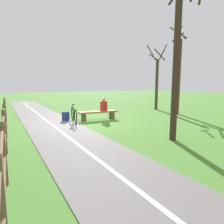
# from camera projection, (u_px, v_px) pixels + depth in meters

# --- Properties ---
(ground_plane) EXTENTS (80.00, 80.00, 0.00)m
(ground_plane) POSITION_uv_depth(u_px,v_px,m) (80.00, 122.00, 8.96)
(ground_plane) COLOR #477A2D
(paved_path) EXTENTS (2.55, 36.02, 0.02)m
(paved_path) POSITION_uv_depth(u_px,v_px,m) (89.00, 153.00, 4.92)
(paved_path) COLOR #66605E
(paved_path) RESTS_ON ground_plane
(path_centre_line) EXTENTS (0.37, 32.00, 0.00)m
(path_centre_line) POSITION_uv_depth(u_px,v_px,m) (89.00, 153.00, 4.92)
(path_centre_line) COLOR silver
(path_centre_line) RESTS_ON paved_path
(bench) EXTENTS (2.08, 0.69, 0.45)m
(bench) POSITION_uv_depth(u_px,v_px,m) (98.00, 113.00, 9.68)
(bench) COLOR #937047
(bench) RESTS_ON ground_plane
(person_seated) EXTENTS (0.42, 0.42, 0.69)m
(person_seated) POSITION_uv_depth(u_px,v_px,m) (104.00, 105.00, 9.74)
(person_seated) COLOR #B2231E
(person_seated) RESTS_ON bench
(bicycle) EXTENTS (0.37, 1.71, 0.90)m
(bicycle) POSITION_uv_depth(u_px,v_px,m) (74.00, 115.00, 8.85)
(bicycle) COLOR black
(bicycle) RESTS_ON ground_plane
(backpack) EXTENTS (0.40, 0.40, 0.45)m
(backpack) POSITION_uv_depth(u_px,v_px,m) (66.00, 116.00, 9.36)
(backpack) COLOR navy
(backpack) RESTS_ON ground_plane
(fence_roadside) EXTENTS (0.28, 12.29, 1.16)m
(fence_roadside) POSITION_uv_depth(u_px,v_px,m) (4.00, 136.00, 4.03)
(fence_roadside) COLOR brown
(fence_roadside) RESTS_ON ground_plane
(tree_mid_field) EXTENTS (1.58, 1.49, 5.29)m
(tree_mid_field) POSITION_uv_depth(u_px,v_px,m) (177.00, 60.00, 5.77)
(tree_mid_field) COLOR #38281E
(tree_mid_field) RESTS_ON ground_plane
(tree_by_path) EXTENTS (1.13, 1.23, 4.63)m
(tree_by_path) POSITION_uv_depth(u_px,v_px,m) (157.00, 80.00, 13.45)
(tree_by_path) COLOR #473323
(tree_by_path) RESTS_ON ground_plane
(tree_far_right) EXTENTS (1.13, 1.13, 5.28)m
(tree_far_right) POSITION_uv_depth(u_px,v_px,m) (179.00, 73.00, 11.24)
(tree_far_right) COLOR #473323
(tree_far_right) RESTS_ON ground_plane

